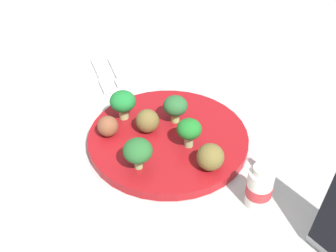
# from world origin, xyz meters

# --- Properties ---
(ground_plane) EXTENTS (4.00, 4.00, 0.00)m
(ground_plane) POSITION_xyz_m (0.00, 0.00, 0.00)
(ground_plane) COLOR #B2B2AD
(plate) EXTENTS (0.28, 0.28, 0.02)m
(plate) POSITION_xyz_m (0.00, 0.00, 0.01)
(plate) COLOR maroon
(plate) RESTS_ON ground_plane
(broccoli_floret_mid_left) EXTENTS (0.05, 0.05, 0.06)m
(broccoli_floret_mid_left) POSITION_xyz_m (-0.08, -0.05, 0.05)
(broccoli_floret_mid_left) COLOR #A7BA74
(broccoli_floret_mid_left) RESTS_ON plate
(broccoli_floret_front_left) EXTENTS (0.04, 0.04, 0.05)m
(broccoli_floret_front_left) POSITION_xyz_m (-0.03, 0.03, 0.05)
(broccoli_floret_front_left) COLOR #9CCC68
(broccoli_floret_front_left) RESTS_ON plate
(broccoli_floret_front_right) EXTENTS (0.05, 0.05, 0.05)m
(broccoli_floret_front_right) POSITION_xyz_m (0.05, -0.08, 0.05)
(broccoli_floret_front_right) COLOR #97C371
(broccoli_floret_front_right) RESTS_ON plate
(broccoli_floret_mid_right) EXTENTS (0.04, 0.04, 0.05)m
(broccoli_floret_mid_right) POSITION_xyz_m (0.04, 0.02, 0.05)
(broccoli_floret_mid_right) COLOR #9EB775
(broccoli_floret_mid_right) RESTS_ON plate
(meatball_front_right) EXTENTS (0.04, 0.04, 0.04)m
(meatball_front_right) POSITION_xyz_m (0.10, 0.02, 0.04)
(meatball_front_right) COLOR brown
(meatball_front_right) RESTS_ON plate
(meatball_back_right) EXTENTS (0.04, 0.04, 0.04)m
(meatball_back_right) POSITION_xyz_m (-0.05, -0.09, 0.03)
(meatball_back_right) COLOR brown
(meatball_back_right) RESTS_ON plate
(meatball_far_rim) EXTENTS (0.04, 0.04, 0.04)m
(meatball_far_rim) POSITION_xyz_m (-0.03, -0.03, 0.04)
(meatball_far_rim) COLOR brown
(meatball_far_rim) RESTS_ON plate
(napkin) EXTENTS (0.18, 0.14, 0.01)m
(napkin) POSITION_xyz_m (-0.25, -0.01, 0.00)
(napkin) COLOR white
(napkin) RESTS_ON ground_plane
(fork) EXTENTS (0.12, 0.04, 0.01)m
(fork) POSITION_xyz_m (-0.24, 0.01, 0.01)
(fork) COLOR silver
(fork) RESTS_ON napkin
(knife) EXTENTS (0.15, 0.04, 0.01)m
(knife) POSITION_xyz_m (-0.25, -0.03, 0.01)
(knife) COLOR silver
(knife) RESTS_ON napkin
(yogurt_bottle) EXTENTS (0.04, 0.04, 0.07)m
(yogurt_bottle) POSITION_xyz_m (0.19, 0.05, 0.03)
(yogurt_bottle) COLOR white
(yogurt_bottle) RESTS_ON ground_plane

